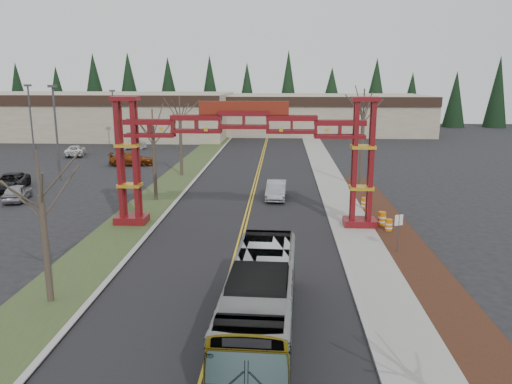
# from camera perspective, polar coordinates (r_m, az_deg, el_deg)

# --- Properties ---
(ground) EXTENTS (200.00, 200.00, 0.00)m
(ground) POSITION_cam_1_polar(r_m,az_deg,el_deg) (18.64, -5.77, -19.95)
(ground) COLOR black
(ground) RESTS_ON ground
(road) EXTENTS (12.00, 110.00, 0.02)m
(road) POSITION_cam_1_polar(r_m,az_deg,el_deg) (41.78, -0.62, -1.06)
(road) COLOR black
(road) RESTS_ON ground
(lane_line_left) EXTENTS (0.12, 100.00, 0.01)m
(lane_line_left) POSITION_cam_1_polar(r_m,az_deg,el_deg) (41.78, -0.78, -1.04)
(lane_line_left) COLOR gold
(lane_line_left) RESTS_ON road
(lane_line_right) EXTENTS (0.12, 100.00, 0.01)m
(lane_line_right) POSITION_cam_1_polar(r_m,az_deg,el_deg) (41.76, -0.45, -1.05)
(lane_line_right) COLOR gold
(lane_line_right) RESTS_ON road
(curb_right) EXTENTS (0.30, 110.00, 0.15)m
(curb_right) POSITION_cam_1_polar(r_m,az_deg,el_deg) (41.83, 7.82, -1.07)
(curb_right) COLOR #9FA09A
(curb_right) RESTS_ON ground
(sidewalk_right) EXTENTS (2.60, 110.00, 0.14)m
(sidewalk_right) POSITION_cam_1_polar(r_m,az_deg,el_deg) (41.98, 9.80, -1.09)
(sidewalk_right) COLOR gray
(sidewalk_right) RESTS_ON ground
(landscape_strip) EXTENTS (2.60, 50.00, 0.12)m
(landscape_strip) POSITION_cam_1_polar(r_m,az_deg,el_deg) (28.41, 18.58, -8.49)
(landscape_strip) COLOR black
(landscape_strip) RESTS_ON ground
(grass_median) EXTENTS (4.00, 110.00, 0.08)m
(grass_median) POSITION_cam_1_polar(r_m,az_deg,el_deg) (43.01, -11.31, -0.87)
(grass_median) COLOR #354723
(grass_median) RESTS_ON ground
(curb_left) EXTENTS (0.30, 110.00, 0.15)m
(curb_left) POSITION_cam_1_polar(r_m,az_deg,el_deg) (42.58, -8.90, -0.86)
(curb_left) COLOR #9FA09A
(curb_left) RESTS_ON ground
(gateway_arch) EXTENTS (18.20, 1.60, 8.90)m
(gateway_arch) POSITION_cam_1_polar(r_m,az_deg,el_deg) (33.81, -1.39, 5.92)
(gateway_arch) COLOR #5C0C14
(gateway_arch) RESTS_ON ground
(retail_building_west) EXTENTS (46.00, 22.30, 7.50)m
(retail_building_west) POSITION_cam_1_polar(r_m,az_deg,el_deg) (93.50, -17.58, 8.43)
(retail_building_west) COLOR gray
(retail_building_west) RESTS_ON ground
(retail_building_east) EXTENTS (38.00, 20.30, 7.00)m
(retail_building_east) POSITION_cam_1_polar(r_m,az_deg,el_deg) (95.93, 7.53, 8.86)
(retail_building_east) COLOR gray
(retail_building_east) RESTS_ON ground
(conifer_treeline) EXTENTS (116.10, 5.60, 13.00)m
(conifer_treeline) POSITION_cam_1_polar(r_m,az_deg,el_deg) (107.54, 1.80, 10.98)
(conifer_treeline) COLOR black
(conifer_treeline) RESTS_ON ground
(transit_bus) EXTENTS (2.95, 10.98, 3.03)m
(transit_bus) POSITION_cam_1_polar(r_m,az_deg,el_deg) (20.24, 0.54, -12.17)
(transit_bus) COLOR #93959A
(transit_bus) RESTS_ON ground
(silver_sedan) EXTENTS (1.79, 4.70, 1.53)m
(silver_sedan) POSITION_cam_1_polar(r_m,az_deg,el_deg) (42.59, 2.34, 0.24)
(silver_sedan) COLOR #A5A8AD
(silver_sedan) RESTS_ON ground
(parked_car_near_a) EXTENTS (2.60, 4.46, 1.43)m
(parked_car_near_a) POSITION_cam_1_polar(r_m,az_deg,el_deg) (46.43, -25.62, -0.04)
(parked_car_near_a) COLOR #989A9F
(parked_car_near_a) RESTS_ON ground
(parked_car_near_c) EXTENTS (3.78, 5.89, 1.51)m
(parked_car_near_c) POSITION_cam_1_polar(r_m,az_deg,el_deg) (51.15, -26.25, 1.04)
(parked_car_near_c) COLOR black
(parked_car_near_c) RESTS_ON ground
(parked_car_mid_a) EXTENTS (5.44, 2.84, 1.51)m
(parked_car_mid_a) POSITION_cam_1_polar(r_m,az_deg,el_deg) (60.78, -14.02, 3.68)
(parked_car_mid_a) COLOR brown
(parked_car_mid_a) RESTS_ON ground
(parked_car_far_a) EXTENTS (4.18, 2.55, 1.30)m
(parked_car_far_a) POSITION_cam_1_polar(r_m,az_deg,el_deg) (74.58, -13.96, 5.25)
(parked_car_far_a) COLOR #ACADB4
(parked_car_far_a) RESTS_ON ground
(parked_car_far_b) EXTENTS (3.60, 5.45, 1.39)m
(parked_car_far_b) POSITION_cam_1_polar(r_m,az_deg,el_deg) (70.57, -19.95, 4.48)
(parked_car_far_b) COLOR white
(parked_car_far_b) RESTS_ON ground
(bare_tree_median_near) EXTENTS (3.02, 3.02, 7.06)m
(bare_tree_median_near) POSITION_cam_1_polar(r_m,az_deg,el_deg) (23.84, -23.41, -0.43)
(bare_tree_median_near) COLOR #382D26
(bare_tree_median_near) RESTS_ON ground
(bare_tree_median_mid) EXTENTS (3.04, 3.04, 7.63)m
(bare_tree_median_mid) POSITION_cam_1_polar(r_m,az_deg,el_deg) (41.97, -11.68, 6.48)
(bare_tree_median_mid) COLOR #382D26
(bare_tree_median_mid) RESTS_ON ground
(bare_tree_median_far) EXTENTS (3.29, 3.29, 8.25)m
(bare_tree_median_far) POSITION_cam_1_polar(r_m,az_deg,el_deg) (52.63, -8.68, 8.34)
(bare_tree_median_far) COLOR #382D26
(bare_tree_median_far) RESTS_ON ground
(bare_tree_right_far) EXTENTS (3.42, 3.42, 9.17)m
(bare_tree_right_far) POSITION_cam_1_polar(r_m,az_deg,el_deg) (47.33, 12.17, 8.70)
(bare_tree_right_far) COLOR #382D26
(bare_tree_right_far) RESTS_ON ground
(light_pole_near) EXTENTS (0.82, 0.41, 9.45)m
(light_pole_near) POSITION_cam_1_polar(r_m,az_deg,el_deg) (53.41, -21.90, 7.01)
(light_pole_near) COLOR #3F3F44
(light_pole_near) RESTS_ON ground
(light_pole_mid) EXTENTS (0.81, 0.40, 9.33)m
(light_pole_mid) POSITION_cam_1_polar(r_m,az_deg,el_deg) (68.89, -24.36, 7.87)
(light_pole_mid) COLOR #3F3F44
(light_pole_mid) RESTS_ON ground
(light_pole_far) EXTENTS (0.73, 0.37, 8.47)m
(light_pole_far) POSITION_cam_1_polar(r_m,az_deg,el_deg) (73.60, -15.95, 8.37)
(light_pole_far) COLOR #3F3F44
(light_pole_far) RESTS_ON ground
(street_sign) EXTENTS (0.51, 0.24, 2.35)m
(street_sign) POSITION_cam_1_polar(r_m,az_deg,el_deg) (30.28, 15.97, -3.73)
(street_sign) COLOR #3F3F44
(street_sign) RESTS_ON ground
(barrel_south) EXTENTS (0.49, 0.49, 0.90)m
(barrel_south) POSITION_cam_1_polar(r_m,az_deg,el_deg) (34.57, 14.92, -3.74)
(barrel_south) COLOR orange
(barrel_south) RESTS_ON ground
(barrel_mid) EXTENTS (0.56, 0.56, 1.04)m
(barrel_mid) POSITION_cam_1_polar(r_m,az_deg,el_deg) (35.75, 14.18, -3.03)
(barrel_mid) COLOR orange
(barrel_mid) RESTS_ON ground
(barrel_north) EXTENTS (0.52, 0.52, 0.96)m
(barrel_north) POSITION_cam_1_polar(r_m,az_deg,el_deg) (39.98, 12.30, -1.31)
(barrel_north) COLOR orange
(barrel_north) RESTS_ON ground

